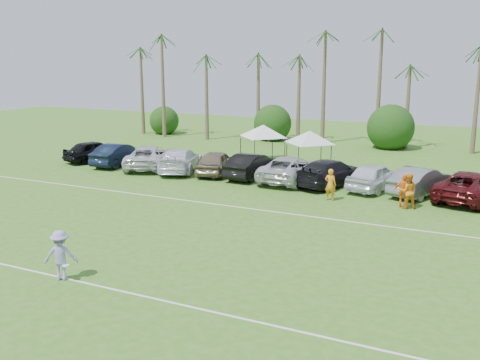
% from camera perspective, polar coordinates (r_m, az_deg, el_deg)
% --- Properties ---
extents(ground, '(120.00, 120.00, 0.00)m').
position_cam_1_polar(ground, '(20.96, -23.39, -11.23)').
color(ground, '#3E6F21').
rests_on(ground, ground).
extents(field_lines, '(80.00, 12.10, 0.01)m').
position_cam_1_polar(field_lines, '(26.43, -10.25, -5.43)').
color(field_lines, white).
rests_on(field_lines, ground).
extents(palm_tree_0, '(2.40, 2.40, 8.90)m').
position_cam_1_polar(palm_tree_0, '(62.37, -10.82, 11.81)').
color(palm_tree_0, brown).
rests_on(palm_tree_0, ground).
extents(palm_tree_1, '(2.40, 2.40, 9.90)m').
position_cam_1_polar(palm_tree_1, '(59.54, -6.88, 12.75)').
color(palm_tree_1, brown).
rests_on(palm_tree_1, ground).
extents(palm_tree_2, '(2.40, 2.40, 10.90)m').
position_cam_1_polar(palm_tree_2, '(57.03, -2.54, 13.70)').
color(palm_tree_2, brown).
rests_on(palm_tree_2, ground).
extents(palm_tree_3, '(2.40, 2.40, 11.90)m').
position_cam_1_polar(palm_tree_3, '(55.27, 1.23, 14.63)').
color(palm_tree_3, brown).
rests_on(palm_tree_3, ground).
extents(palm_tree_4, '(2.40, 2.40, 8.90)m').
position_cam_1_polar(palm_tree_4, '(53.70, 5.19, 11.88)').
color(palm_tree_4, brown).
rests_on(palm_tree_4, ground).
extents(palm_tree_5, '(2.40, 2.40, 9.90)m').
position_cam_1_polar(palm_tree_5, '(52.42, 9.40, 12.71)').
color(palm_tree_5, brown).
rests_on(palm_tree_5, ground).
extents(palm_tree_6, '(2.40, 2.40, 10.90)m').
position_cam_1_polar(palm_tree_6, '(51.43, 13.83, 13.48)').
color(palm_tree_6, brown).
rests_on(palm_tree_6, ground).
extents(palm_tree_7, '(2.40, 2.40, 11.90)m').
position_cam_1_polar(palm_tree_7, '(50.75, 18.43, 14.19)').
color(palm_tree_7, brown).
rests_on(palm_tree_7, ground).
extents(palm_tree_8, '(2.40, 2.40, 8.90)m').
position_cam_1_polar(palm_tree_8, '(50.28, 23.97, 10.83)').
color(palm_tree_8, brown).
rests_on(palm_tree_8, ground).
extents(bush_tree_0, '(4.00, 4.00, 4.00)m').
position_cam_1_polar(bush_tree_0, '(61.79, -7.79, 6.62)').
color(bush_tree_0, brown).
rests_on(bush_tree_0, ground).
extents(bush_tree_1, '(4.00, 4.00, 4.00)m').
position_cam_1_polar(bush_tree_1, '(55.72, 3.50, 6.08)').
color(bush_tree_1, brown).
rests_on(bush_tree_1, ground).
extents(bush_tree_2, '(4.00, 4.00, 4.00)m').
position_cam_1_polar(bush_tree_2, '(52.39, 15.78, 5.21)').
color(bush_tree_2, brown).
rests_on(bush_tree_2, ground).
extents(sideline_player_a, '(0.73, 0.51, 1.91)m').
position_cam_1_polar(sideline_player_a, '(32.00, 9.62, -0.48)').
color(sideline_player_a, orange).
rests_on(sideline_player_a, ground).
extents(sideline_player_b, '(1.18, 1.06, 2.00)m').
position_cam_1_polar(sideline_player_b, '(31.22, 17.48, -1.13)').
color(sideline_player_b, orange).
rests_on(sideline_player_b, ground).
extents(sideline_player_c, '(1.17, 0.62, 1.89)m').
position_cam_1_polar(sideline_player_c, '(31.37, 17.09, -1.15)').
color(sideline_player_c, orange).
rests_on(sideline_player_c, ground).
extents(canopy_tent_left, '(4.30, 4.30, 3.48)m').
position_cam_1_polar(canopy_tent_left, '(43.97, 2.50, 5.90)').
color(canopy_tent_left, black).
rests_on(canopy_tent_left, ground).
extents(canopy_tent_right, '(4.16, 4.16, 3.37)m').
position_cam_1_polar(canopy_tent_right, '(41.24, 7.47, 5.22)').
color(canopy_tent_right, black).
rests_on(canopy_tent_right, ground).
extents(frisbee_player, '(1.44, 1.23, 1.93)m').
position_cam_1_polar(frisbee_player, '(21.34, -18.58, -7.61)').
color(frisbee_player, '#9C96D4').
rests_on(frisbee_player, ground).
extents(parked_car_0, '(3.53, 5.50, 1.74)m').
position_cam_1_polar(parked_car_0, '(45.59, -15.22, 3.03)').
color(parked_car_0, black).
rests_on(parked_car_0, ground).
extents(parked_car_1, '(2.12, 5.38, 1.74)m').
position_cam_1_polar(parked_car_1, '(43.38, -12.82, 2.69)').
color(parked_car_1, black).
rests_on(parked_car_1, ground).
extents(parked_car_2, '(5.07, 6.90, 1.74)m').
position_cam_1_polar(parked_car_2, '(41.78, -9.64, 2.45)').
color(parked_car_2, silver).
rests_on(parked_car_2, ground).
extents(parked_car_3, '(4.26, 6.47, 1.74)m').
position_cam_1_polar(parked_car_3, '(40.13, -6.38, 2.14)').
color(parked_car_3, white).
rests_on(parked_car_3, ground).
extents(parked_car_4, '(3.14, 5.44, 1.74)m').
position_cam_1_polar(parked_car_4, '(39.00, -2.56, 1.90)').
color(parked_car_4, '#7B6955').
rests_on(parked_car_4, ground).
extents(parked_car_5, '(2.15, 5.39, 1.74)m').
position_cam_1_polar(parked_car_5, '(37.79, 1.28, 1.57)').
color(parked_car_5, black).
rests_on(parked_car_5, ground).
extents(parked_car_6, '(2.92, 6.28, 1.74)m').
position_cam_1_polar(parked_car_6, '(36.73, 5.35, 1.19)').
color(parked_car_6, silver).
rests_on(parked_car_6, ground).
extents(parked_car_7, '(4.11, 6.46, 1.74)m').
position_cam_1_polar(parked_car_7, '(35.88, 9.63, 0.80)').
color(parked_car_7, black).
rests_on(parked_car_7, ground).
extents(parked_car_8, '(3.06, 5.43, 1.74)m').
position_cam_1_polar(parked_car_8, '(35.26, 14.10, 0.39)').
color(parked_car_8, silver).
rests_on(parked_car_8, ground).
extents(parked_car_9, '(3.42, 5.60, 1.74)m').
position_cam_1_polar(parked_car_9, '(34.69, 18.67, -0.10)').
color(parked_car_9, slate).
rests_on(parked_car_9, ground).
extents(parked_car_10, '(4.23, 6.76, 1.74)m').
position_cam_1_polar(parked_car_10, '(34.38, 23.35, -0.59)').
color(parked_car_10, '#4E0F13').
rests_on(parked_car_10, ground).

